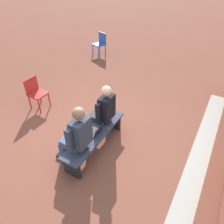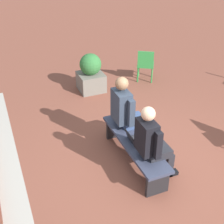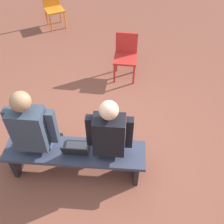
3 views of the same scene
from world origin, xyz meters
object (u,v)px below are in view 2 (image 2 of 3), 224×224
object	(u,v)px
person_adult	(127,111)
laptop	(135,139)
planter	(91,74)
bench	(135,145)
plastic_chair_foreground	(146,63)
person_student	(152,142)

from	to	relation	value
person_adult	laptop	size ratio (longest dim) A/B	4.42
planter	bench	bearing A→B (deg)	175.77
bench	plastic_chair_foreground	xyz separation A→B (m)	(2.81, -1.68, 0.13)
person_student	person_adult	xyz separation A→B (m)	(0.92, -0.00, 0.03)
bench	planter	size ratio (longest dim) A/B	1.91
person_adult	laptop	world-z (taller)	person_adult
laptop	planter	world-z (taller)	planter
person_student	laptop	distance (m)	0.48
laptop	person_adult	bearing A→B (deg)	-9.49
bench	laptop	xyz separation A→B (m)	(-0.03, 0.01, 0.15)
person_adult	laptop	xyz separation A→B (m)	(-0.50, 0.08, -0.25)
person_student	plastic_chair_foreground	bearing A→B (deg)	-26.26
person_student	planter	bearing A→B (deg)	-2.48
plastic_chair_foreground	planter	distance (m)	1.47
laptop	person_student	bearing A→B (deg)	-169.28
bench	person_adult	xyz separation A→B (m)	(0.47, -0.07, 0.39)
bench	person_student	world-z (taller)	person_student
laptop	plastic_chair_foreground	bearing A→B (deg)	-30.75
laptop	plastic_chair_foreground	distance (m)	3.30
plastic_chair_foreground	bench	bearing A→B (deg)	149.20
bench	planter	bearing A→B (deg)	-4.23
person_adult	person_student	bearing A→B (deg)	179.76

